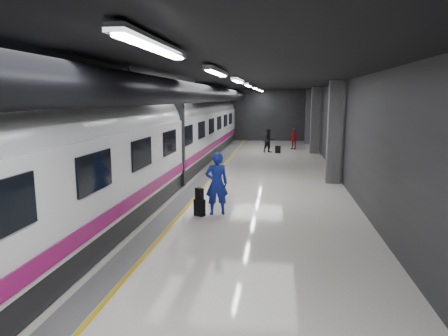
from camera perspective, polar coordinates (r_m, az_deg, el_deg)
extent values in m
plane|color=silver|center=(16.65, 0.21, -3.05)|extent=(40.00, 40.00, 0.00)
cube|color=black|center=(16.25, 0.22, 12.61)|extent=(10.00, 40.00, 0.02)
cube|color=#28282B|center=(36.18, 4.55, 7.51)|extent=(10.00, 0.02, 4.50)
cube|color=#28282B|center=(17.68, -16.12, 4.71)|extent=(0.02, 40.00, 4.50)
cube|color=#28282B|center=(16.39, 17.86, 4.24)|extent=(0.02, 40.00, 4.50)
cube|color=slate|center=(16.88, -4.34, -2.88)|extent=(0.65, 39.80, 0.01)
cube|color=gold|center=(16.80, -3.01, -2.92)|extent=(0.10, 39.80, 0.01)
cylinder|color=black|center=(16.46, -4.35, 10.64)|extent=(0.80, 38.00, 0.80)
cube|color=silver|center=(5.37, -9.82, 16.97)|extent=(0.22, 2.60, 0.10)
cube|color=silver|center=(10.23, -1.04, 13.66)|extent=(0.22, 2.60, 0.10)
cube|color=silver|center=(15.18, 1.99, 12.42)|extent=(0.22, 2.60, 0.10)
cube|color=silver|center=(20.15, 3.52, 11.78)|extent=(0.22, 2.60, 0.10)
cube|color=silver|center=(25.14, 4.44, 11.39)|extent=(0.22, 2.60, 0.10)
cube|color=silver|center=(30.13, 5.05, 11.12)|extent=(0.22, 2.60, 0.10)
cube|color=silver|center=(34.12, 5.41, 10.97)|extent=(0.22, 2.60, 0.10)
cube|color=#515154|center=(18.29, 15.42, 4.90)|extent=(0.55, 0.55, 4.50)
cube|color=#515154|center=(28.22, 12.86, 6.64)|extent=(0.55, 0.55, 4.50)
cube|color=#515154|center=(34.19, 12.03, 7.19)|extent=(0.55, 0.55, 4.50)
cube|color=black|center=(17.31, -10.52, -1.53)|extent=(2.80, 38.00, 0.60)
cube|color=white|center=(17.09, -10.66, 3.07)|extent=(2.90, 38.00, 2.20)
cylinder|color=white|center=(17.01, -10.76, 6.25)|extent=(2.80, 38.00, 2.80)
cube|color=#8F0D58|center=(16.79, -5.82, 0.32)|extent=(0.04, 38.00, 0.35)
cube|color=black|center=(17.06, -10.69, 3.91)|extent=(3.05, 0.25, 3.80)
cube|color=black|center=(6.64, -29.26, -5.12)|extent=(0.05, 1.60, 0.85)
cube|color=black|center=(9.14, -17.94, -0.52)|extent=(0.05, 1.60, 0.85)
cube|color=black|center=(11.88, -11.66, 2.06)|extent=(0.05, 1.60, 0.85)
cube|color=black|center=(14.71, -7.75, 3.65)|extent=(0.05, 1.60, 0.85)
cube|color=black|center=(17.61, -5.11, 4.71)|extent=(0.05, 1.60, 0.85)
cube|color=black|center=(20.53, -3.21, 5.46)|extent=(0.05, 1.60, 0.85)
cube|color=black|center=(23.47, -1.79, 6.03)|extent=(0.05, 1.60, 0.85)
cube|color=black|center=(26.43, -0.68, 6.46)|extent=(0.05, 1.60, 0.85)
cube|color=black|center=(29.39, 0.21, 6.81)|extent=(0.05, 1.60, 0.85)
cube|color=black|center=(32.36, 0.93, 7.09)|extent=(0.05, 1.60, 0.85)
imported|color=#1632AA|center=(12.89, -1.05, -2.23)|extent=(0.86, 0.70, 2.05)
cube|color=black|center=(12.91, -3.51, -5.66)|extent=(0.39, 0.33, 0.54)
cube|color=black|center=(12.80, -3.54, -3.69)|extent=(0.31, 0.29, 0.37)
imported|color=black|center=(28.05, 6.44, 3.91)|extent=(1.02, 0.95, 1.68)
imported|color=maroon|center=(30.24, 9.94, 4.14)|extent=(0.98, 0.74, 1.55)
cube|color=black|center=(27.91, 7.70, 2.64)|extent=(0.39, 0.30, 0.50)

